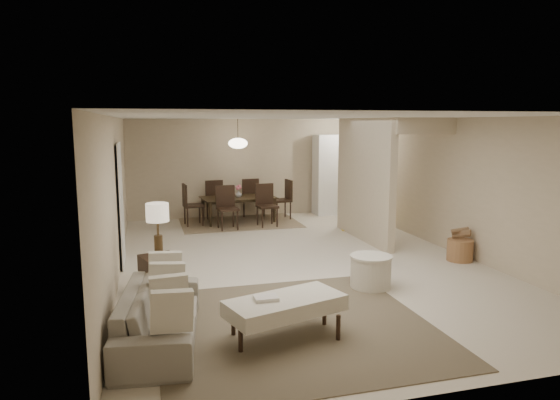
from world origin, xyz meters
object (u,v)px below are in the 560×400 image
object	(u,v)px
side_table	(160,274)
dining_table	(239,210)
ottoman_bench	(285,306)
round_pouf	(371,272)
wicker_basket	(460,250)
sofa	(160,315)
pantry_cabinet	(337,175)

from	to	relation	value
side_table	dining_table	bearing A→B (deg)	66.73
ottoman_bench	dining_table	bearing A→B (deg)	67.05
round_pouf	wicker_basket	bearing A→B (deg)	23.03
ottoman_bench	wicker_basket	distance (m)	4.47
wicker_basket	ottoman_bench	bearing A→B (deg)	-149.36
side_table	ottoman_bench	bearing A→B (deg)	-56.55
sofa	wicker_basket	bearing A→B (deg)	-61.57
round_pouf	pantry_cabinet	bearing A→B (deg)	73.22
pantry_cabinet	round_pouf	bearing A→B (deg)	-106.78
sofa	side_table	size ratio (longest dim) A/B	3.81
round_pouf	wicker_basket	world-z (taller)	round_pouf
ottoman_bench	wicker_basket	size ratio (longest dim) A/B	3.24
sofa	side_table	xyz separation A→B (m)	(0.05, 1.68, -0.03)
pantry_cabinet	dining_table	distance (m)	2.85
wicker_basket	sofa	bearing A→B (deg)	-159.20
sofa	round_pouf	size ratio (longest dim) A/B	3.28
sofa	wicker_basket	xyz separation A→B (m)	(5.20, 1.98, -0.11)
ottoman_bench	wicker_basket	world-z (taller)	ottoman_bench
pantry_cabinet	ottoman_bench	distance (m)	7.97
pantry_cabinet	ottoman_bench	xyz separation A→B (m)	(-3.44, -7.15, -0.67)
pantry_cabinet	wicker_basket	bearing A→B (deg)	-85.31
pantry_cabinet	round_pouf	world-z (taller)	pantry_cabinet
pantry_cabinet	side_table	bearing A→B (deg)	-132.56
side_table	wicker_basket	xyz separation A→B (m)	(5.15, 0.29, -0.08)
round_pouf	wicker_basket	distance (m)	2.33
side_table	pantry_cabinet	bearing A→B (deg)	47.44
pantry_cabinet	side_table	distance (m)	7.07
sofa	dining_table	distance (m)	6.73
pantry_cabinet	dining_table	xyz separation A→B (m)	(-2.72, -0.45, -0.74)
wicker_basket	round_pouf	bearing A→B (deg)	-156.97
sofa	dining_table	bearing A→B (deg)	-10.37
wicker_basket	dining_table	bearing A→B (deg)	125.16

